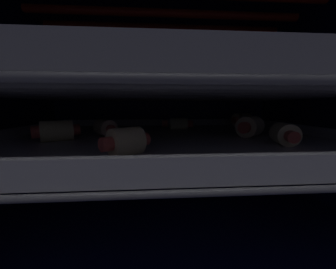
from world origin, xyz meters
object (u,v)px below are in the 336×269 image
object	(u,v)px
pig_in_blanket_lower_5	(284,134)
pig_in_blanket_lower_6	(57,131)
pig_in_blanket_lower_4	(126,142)
pig_in_blanket_upper_6	(71,77)
pig_in_blanket_lower_3	(250,127)
baking_tray_lower	(168,137)
pig_in_blanket_upper_1	(262,77)
oven_rack_lower	(168,142)
baking_tray_upper	(168,89)
pig_in_blanket_upper_2	(276,84)
pig_in_blanket_lower_1	(179,124)
pig_in_blanket_upper_0	(93,69)
pig_in_blanket_upper_3	(201,77)
pig_in_blanket_upper_5	(98,55)
pig_in_blanket_lower_2	(242,120)
heating_element	(168,4)
pig_in_blanket_upper_4	(169,70)
pig_in_blanket_lower_0	(105,128)
oven_rack_upper	(168,95)

from	to	relation	value
pig_in_blanket_lower_5	pig_in_blanket_lower_6	size ratio (longest dim) A/B	0.98
pig_in_blanket_lower_4	pig_in_blanket_upper_6	world-z (taller)	pig_in_blanket_upper_6
pig_in_blanket_lower_3	baking_tray_lower	bearing A→B (deg)	173.36
pig_in_blanket_upper_1	pig_in_blanket_lower_3	bearing A→B (deg)	111.70
oven_rack_lower	baking_tray_upper	distance (cm)	8.33
pig_in_blanket_upper_2	pig_in_blanket_lower_1	bearing A→B (deg)	168.37
pig_in_blanket_upper_0	pig_in_blanket_lower_4	bearing A→B (deg)	-51.10
pig_in_blanket_lower_3	pig_in_blanket_lower_4	xyz separation A→B (cm)	(-17.88, -10.61, -0.23)
baking_tray_upper	pig_in_blanket_upper_3	bearing A→B (deg)	-12.84
pig_in_blanket_upper_0	pig_in_blanket_lower_5	bearing A→B (deg)	-3.23
pig_in_blanket_upper_2	pig_in_blanket_upper_5	bearing A→B (deg)	-144.61
pig_in_blanket_lower_2	pig_in_blanket_upper_0	size ratio (longest dim) A/B	0.95
heating_element	pig_in_blanket_lower_2	world-z (taller)	heating_element
pig_in_blanket_upper_1	pig_in_blanket_upper_4	size ratio (longest dim) A/B	0.99
pig_in_blanket_lower_0	pig_in_blanket_lower_1	bearing A→B (deg)	31.62
heating_element	pig_in_blanket_upper_0	xyz separation A→B (cm)	(-9.40, -6.67, -10.57)
pig_in_blanket_lower_5	pig_in_blanket_upper_6	bearing A→B (deg)	166.82
pig_in_blanket_lower_1	oven_rack_upper	bearing A→B (deg)	-107.65
baking_tray_lower	pig_in_blanket_upper_0	xyz separation A→B (cm)	(-9.40, -6.67, 9.35)
pig_in_blanket_lower_2	pig_in_blanket_lower_5	distance (cm)	22.89
pig_in_blanket_lower_0	pig_in_blanket_lower_2	xyz separation A→B (cm)	(29.06, 13.47, 0.23)
baking_tray_lower	pig_in_blanket_upper_1	world-z (taller)	pig_in_blanket_upper_1
pig_in_blanket_lower_1	pig_in_blanket_upper_2	xyz separation A→B (cm)	(18.06, -3.72, 7.76)
pig_in_blanket_upper_3	pig_in_blanket_lower_5	bearing A→B (deg)	-37.00
oven_rack_lower	pig_in_blanket_lower_1	world-z (taller)	pig_in_blanket_lower_1
baking_tray_lower	pig_in_blanket_upper_4	world-z (taller)	pig_in_blanket_upper_4
oven_rack_upper	pig_in_blanket_upper_3	xyz separation A→B (cm)	(4.97, -1.13, 2.63)
pig_in_blanket_lower_2	pig_in_blanket_upper_0	xyz separation A→B (cm)	(-28.30, -21.05, 7.62)
pig_in_blanket_lower_6	pig_in_blanket_upper_1	size ratio (longest dim) A/B	1.20
pig_in_blanket_lower_3	pig_in_blanket_lower_5	bearing A→B (deg)	-79.44
pig_in_blanket_lower_2	pig_in_blanket_upper_3	bearing A→B (deg)	-131.94
pig_in_blanket_lower_4	pig_in_blanket_upper_4	size ratio (longest dim) A/B	0.96
pig_in_blanket_upper_2	pig_in_blanket_upper_6	size ratio (longest dim) A/B	0.95
pig_in_blanket_lower_6	pig_in_blanket_upper_6	size ratio (longest dim) A/B	1.20
pig_in_blanket_upper_0	pig_in_blanket_lower_6	bearing A→B (deg)	152.02
oven_rack_upper	pig_in_blanket_upper_1	world-z (taller)	pig_in_blanket_upper_1
pig_in_blanket_lower_6	baking_tray_upper	world-z (taller)	baking_tray_upper
pig_in_blanket_lower_6	pig_in_blanket_upper_5	size ratio (longest dim) A/B	1.25
oven_rack_lower	pig_in_blanket_upper_4	distance (cm)	12.12
pig_in_blanket_lower_2	pig_in_blanket_lower_3	bearing A→B (deg)	-110.81
pig_in_blanket_lower_5	pig_in_blanket_upper_2	size ratio (longest dim) A/B	1.23
pig_in_blanket_lower_0	pig_in_blanket_upper_4	bearing A→B (deg)	-38.49
heating_element	pig_in_blanket_lower_1	size ratio (longest dim) A/B	7.41
heating_element	pig_in_blanket_upper_6	distance (cm)	17.80
pig_in_blanket_lower_4	pig_in_blanket_upper_3	world-z (taller)	pig_in_blanket_upper_3
pig_in_blanket_lower_2	heating_element	bearing A→B (deg)	-142.75
baking_tray_lower	pig_in_blanket_upper_4	bearing A→B (deg)	-93.70
pig_in_blanket_upper_2	pig_in_blanket_lower_5	bearing A→B (deg)	-117.33
pig_in_blanket_lower_6	oven_rack_lower	bearing A→B (deg)	11.97
oven_rack_lower	pig_in_blanket_upper_2	size ratio (longest dim) A/B	11.09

